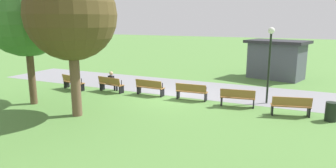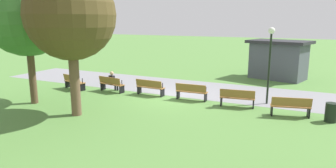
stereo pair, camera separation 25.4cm
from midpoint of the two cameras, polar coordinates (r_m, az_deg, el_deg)
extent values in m
plane|color=#54843D|center=(16.47, 0.06, -2.50)|extent=(120.00, 120.00, 0.00)
cube|color=gray|center=(18.74, 3.34, -0.74)|extent=(26.70, 4.56, 0.01)
cube|color=#996633|center=(19.12, -17.62, 0.34)|extent=(1.69, 0.81, 0.04)
cube|color=#996633|center=(18.97, -18.17, 0.96)|extent=(1.61, 0.49, 0.40)
cube|color=black|center=(19.79, -18.80, -0.05)|extent=(0.15, 0.38, 0.43)
cylinder|color=black|center=(19.73, -18.83, 1.08)|extent=(0.05, 0.05, 0.30)
cube|color=black|center=(18.55, -16.27, -0.66)|extent=(0.15, 0.38, 0.43)
cylinder|color=black|center=(18.49, -16.29, 0.55)|extent=(0.05, 0.05, 0.30)
cube|color=#996633|center=(17.97, -10.95, -0.03)|extent=(1.68, 0.67, 0.04)
cube|color=#996633|center=(17.78, -11.43, 0.62)|extent=(1.63, 0.34, 0.40)
cube|color=black|center=(18.54, -12.60, -0.47)|extent=(0.11, 0.38, 0.43)
cylinder|color=black|center=(18.48, -12.61, 0.73)|extent=(0.05, 0.05, 0.30)
cube|color=black|center=(17.51, -9.14, -1.06)|extent=(0.11, 0.38, 0.43)
cylinder|color=black|center=(17.44, -9.14, 0.22)|extent=(0.05, 0.05, 0.30)
cube|color=#996633|center=(16.88, -3.75, -0.61)|extent=(1.65, 0.52, 0.04)
cube|color=#996633|center=(16.66, -4.12, 0.07)|extent=(1.63, 0.18, 0.40)
cube|color=black|center=(17.33, -5.88, -1.11)|extent=(0.08, 0.38, 0.43)
cylinder|color=black|center=(17.26, -5.87, 0.18)|extent=(0.05, 0.05, 0.30)
cube|color=black|center=(16.56, -1.51, -1.66)|extent=(0.08, 0.38, 0.43)
cylinder|color=black|center=(16.49, -1.48, -0.31)|extent=(0.05, 0.05, 0.30)
cube|color=#996633|center=(15.87, 4.03, -1.42)|extent=(1.65, 0.52, 0.04)
cube|color=#996633|center=(15.63, 3.81, -0.71)|extent=(1.63, 0.18, 0.40)
cube|color=black|center=(16.17, 1.47, -1.99)|extent=(0.08, 0.38, 0.43)
cylinder|color=black|center=(16.10, 1.50, -0.61)|extent=(0.05, 0.05, 0.30)
cube|color=black|center=(15.72, 6.63, -2.48)|extent=(0.08, 0.38, 0.43)
cylinder|color=black|center=(15.64, 6.69, -1.06)|extent=(0.05, 0.05, 0.30)
cube|color=#996633|center=(14.98, 12.44, -2.49)|extent=(1.68, 0.67, 0.04)
cube|color=#996633|center=(14.73, 12.42, -1.76)|extent=(1.63, 0.34, 0.40)
cube|color=black|center=(15.11, 9.54, -3.16)|extent=(0.11, 0.38, 0.43)
cylinder|color=black|center=(15.03, 9.60, -1.69)|extent=(0.05, 0.05, 0.30)
cube|color=black|center=(15.00, 15.28, -3.53)|extent=(0.11, 0.38, 0.43)
cylinder|color=black|center=(14.93, 15.37, -2.04)|extent=(0.05, 0.05, 0.30)
cube|color=#996633|center=(14.23, 21.52, -3.81)|extent=(1.69, 0.81, 0.04)
cube|color=#996633|center=(13.97, 21.73, -3.08)|extent=(1.61, 0.49, 0.40)
cube|color=black|center=(14.17, 18.43, -4.63)|extent=(0.15, 0.38, 0.43)
cylinder|color=black|center=(14.08, 18.53, -3.07)|extent=(0.05, 0.05, 0.30)
cube|color=black|center=(14.44, 24.40, -4.79)|extent=(0.15, 0.38, 0.43)
cylinder|color=black|center=(14.36, 24.52, -3.25)|extent=(0.05, 0.05, 0.30)
cube|color=black|center=(17.90, -11.01, 0.74)|extent=(0.35, 0.24, 0.50)
sphere|color=tan|center=(17.84, -11.02, 1.98)|extent=(0.22, 0.22, 0.22)
cylinder|color=#23232D|center=(18.14, -10.79, 0.03)|extent=(0.18, 0.37, 0.13)
cylinder|color=#23232D|center=(18.31, -10.37, -0.53)|extent=(0.12, 0.12, 0.43)
cylinder|color=#23232D|center=(18.02, -10.37, -0.04)|extent=(0.18, 0.37, 0.13)
cylinder|color=#23232D|center=(18.19, -9.96, -0.60)|extent=(0.12, 0.12, 0.43)
cylinder|color=brown|center=(13.66, -17.49, 0.55)|extent=(0.42, 0.42, 3.08)
sphere|color=#4C3D1E|center=(13.42, -18.24, 12.20)|extent=(3.76, 3.76, 3.76)
cylinder|color=brown|center=(16.39, -24.65, 1.86)|extent=(0.34, 0.34, 3.10)
sphere|color=#3D7533|center=(16.20, -25.54, 11.98)|extent=(4.13, 4.13, 4.13)
cylinder|color=black|center=(15.71, 17.92, 2.67)|extent=(0.10, 0.10, 3.47)
sphere|color=white|center=(15.54, 18.37, 9.50)|extent=(0.32, 0.32, 0.32)
cylinder|color=black|center=(14.20, 27.81, -4.62)|extent=(0.47, 0.47, 0.79)
cube|color=#4C515B|center=(22.90, 19.34, 4.10)|extent=(3.94, 2.95, 2.51)
cube|color=#28282D|center=(22.78, 19.57, 7.48)|extent=(4.56, 3.57, 0.20)
camera|label=1|loc=(0.13, -90.46, -0.10)|focal=32.52mm
camera|label=2|loc=(0.13, 89.54, 0.10)|focal=32.52mm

